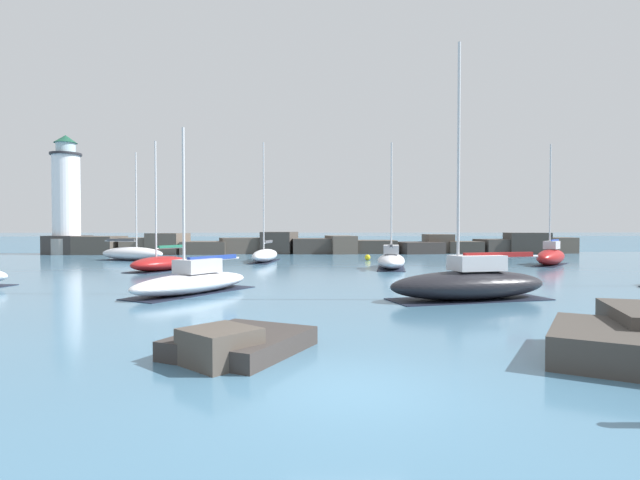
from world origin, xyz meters
The scene contains 13 objects.
ground_plane centered at (0.00, 0.00, 0.00)m, with size 600.00×600.00×0.00m, color teal.
open_sea_beyond centered at (0.00, 109.69, 0.00)m, with size 400.00×116.00×0.01m.
breakwater_jetty centered at (1.02, 49.64, 0.97)m, with size 61.68×6.87×2.53m.
lighthouse centered at (-27.03, 49.43, 5.89)m, with size 4.00×4.00×13.60m.
foreground_rocks centered at (5.50, 1.15, 0.40)m, with size 14.49×10.59×1.05m.
sailboat_moored_0 centered at (6.35, 11.33, 0.71)m, with size 7.46×3.80×10.69m.
sailboat_moored_1 centered at (6.22, 27.50, 0.66)m, with size 3.24×6.75×9.42m.
sailboat_moored_2 centered at (19.84, 30.14, 0.75)m, with size 5.38×6.11×9.71m.
sailboat_moored_4 centered at (-15.96, 37.72, 0.65)m, with size 6.86×4.41×9.96m.
sailboat_moored_6 centered at (-5.71, 14.13, 0.56)m, with size 5.67×6.95×7.55m.
sailboat_moored_7 centered at (-10.40, 26.30, 0.55)m, with size 4.38×5.66×9.02m.
sailboat_moored_8 centered at (-3.58, 35.39, 0.60)m, with size 2.80×7.37×10.52m.
mooring_buoy_orange_near centered at (5.84, 36.74, 0.27)m, with size 0.53×0.53×0.73m.
Camera 1 is at (-1.07, -9.20, 3.02)m, focal length 28.00 mm.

